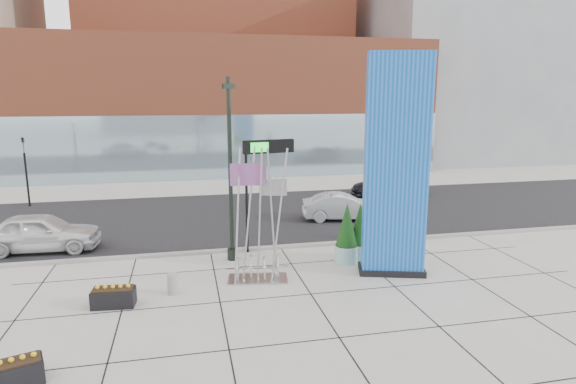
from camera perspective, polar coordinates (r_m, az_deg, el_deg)
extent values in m
plane|color=#9E9991|center=(17.05, -1.48, -10.99)|extent=(160.00, 160.00, 0.00)
cube|color=black|center=(26.46, -5.58, -2.83)|extent=(80.00, 12.00, 0.02)
cube|color=gray|center=(20.73, -3.58, -6.70)|extent=(80.00, 0.30, 0.12)
cube|color=#A94D31|center=(42.68, -7.15, 9.99)|extent=(34.00, 10.00, 11.00)
cube|color=#8CA5B2|center=(38.10, -6.36, 5.33)|extent=(34.00, 0.60, 5.00)
cube|color=slate|center=(55.67, 19.55, 13.36)|extent=(20.00, 18.00, 18.00)
cube|color=#0B4DB3|center=(17.58, 12.66, 2.92)|extent=(2.37, 1.48, 7.96)
cube|color=black|center=(18.54, 12.13, -9.00)|extent=(2.59, 1.70, 0.22)
cylinder|color=black|center=(18.79, -6.86, 2.44)|extent=(0.16, 0.16, 7.18)
cylinder|color=black|center=(19.59, -6.62, -7.33)|extent=(0.39, 0.39, 0.45)
cube|color=black|center=(18.57, -7.10, 12.33)|extent=(0.49, 0.33, 0.20)
cube|color=#ADAFB2|center=(17.55, -3.59, -10.23)|extent=(2.24, 1.36, 0.06)
cylinder|color=#ADAFB2|center=(16.56, -5.88, -3.01)|extent=(0.08, 0.08, 4.78)
cylinder|color=#ADAFB2|center=(16.92, -4.73, -2.67)|extent=(0.08, 0.08, 4.78)
cylinder|color=#ADAFB2|center=(16.75, -3.32, -2.80)|extent=(0.08, 0.08, 4.78)
cylinder|color=#ADAFB2|center=(17.09, -2.05, -2.49)|extent=(0.08, 0.08, 4.78)
cylinder|color=#ADAFB2|center=(16.72, -0.98, -2.80)|extent=(0.08, 0.08, 4.78)
torus|color=#ADAFB2|center=(17.22, -5.95, -9.17)|extent=(0.20, 0.87, 0.87)
torus|color=#ADAFB2|center=(17.45, -4.44, -8.86)|extent=(0.20, 0.87, 0.87)
torus|color=#ADAFB2|center=(17.34, -2.77, -8.97)|extent=(0.20, 0.87, 0.87)
torus|color=#ADAFB2|center=(17.60, -1.33, -8.65)|extent=(0.20, 0.87, 0.87)
cube|color=red|center=(16.49, -4.74, 2.05)|extent=(1.24, 0.15, 0.76)
cube|color=#ADAFB2|center=(16.80, -1.85, 0.60)|extent=(0.94, 0.29, 0.57)
cylinder|color=gray|center=(16.68, -13.49, -10.54)|extent=(0.36, 0.36, 0.70)
cylinder|color=black|center=(19.88, -4.93, -0.75)|extent=(0.11, 0.11, 4.64)
cube|color=black|center=(19.70, -2.15, 5.35)|extent=(2.20, 0.64, 0.55)
cube|color=#19D833|center=(19.51, -3.37, 5.28)|extent=(0.76, 0.18, 0.39)
cylinder|color=#92C5BA|center=(22.38, 14.64, -4.93)|extent=(0.97, 0.97, 0.68)
cylinder|color=black|center=(22.29, 14.69, -4.10)|extent=(0.89, 0.89, 0.06)
cone|color=black|center=(22.08, 14.80, -1.92)|extent=(0.87, 0.87, 1.74)
cylinder|color=#92C5BA|center=(19.35, 6.91, -7.24)|extent=(0.96, 0.96, 0.67)
cylinder|color=black|center=(19.25, 6.94, -6.29)|extent=(0.88, 0.88, 0.06)
cone|color=black|center=(19.00, 7.00, -3.82)|extent=(0.86, 0.86, 1.72)
cylinder|color=#92C5BA|center=(19.67, 8.45, -6.99)|extent=(0.94, 0.94, 0.66)
cylinder|color=black|center=(19.57, 8.47, -6.08)|extent=(0.86, 0.86, 0.06)
cone|color=black|center=(19.33, 8.55, -3.70)|extent=(0.84, 0.84, 1.69)
cube|color=black|center=(16.33, -19.96, -11.69)|extent=(1.35, 0.76, 0.55)
cube|color=black|center=(16.22, -20.04, -10.73)|extent=(1.25, 0.66, 0.06)
cube|color=black|center=(13.24, -29.82, -18.26)|extent=(1.41, 1.01, 0.54)
cube|color=black|center=(13.11, -29.95, -17.14)|extent=(1.29, 0.90, 0.05)
imported|color=silver|center=(22.85, -27.26, -4.30)|extent=(4.86, 2.19, 1.62)
imported|color=#B0B3B9|center=(25.55, 6.48, -1.78)|extent=(4.41, 2.18, 1.39)
imported|color=black|center=(32.16, 11.76, 0.79)|extent=(5.06, 2.70, 1.39)
cylinder|color=black|center=(32.17, -28.53, 1.27)|extent=(0.12, 0.12, 3.20)
imported|color=black|center=(31.92, -28.88, 4.89)|extent=(0.15, 0.18, 0.90)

